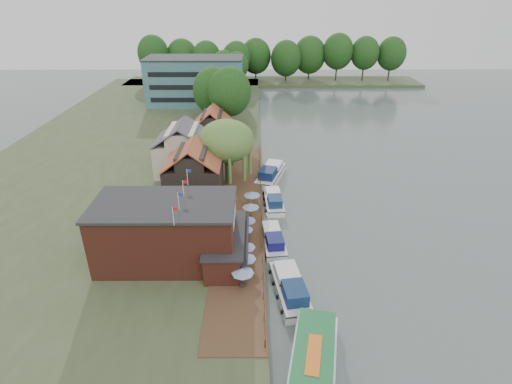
{
  "coord_description": "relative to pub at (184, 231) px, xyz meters",
  "views": [
    {
      "loc": [
        -6.17,
        -38.61,
        28.43
      ],
      "look_at": [
        -6.0,
        12.0,
        3.0
      ],
      "focal_mm": 28.0,
      "sensor_mm": 36.0,
      "label": 1
    }
  ],
  "objects": [
    {
      "name": "cruiser_1",
      "position": [
        10.08,
        4.27,
        -3.57
      ],
      "size": [
        3.83,
        9.31,
        2.16
      ],
      "primitive_type": null,
      "rotation": [
        0.0,
        0.0,
        0.1
      ],
      "color": "silver",
      "rests_on": "ground"
    },
    {
      "name": "hotel_block",
      "position": [
        -8.0,
        71.0,
        2.5
      ],
      "size": [
        25.4,
        12.4,
        12.3
      ],
      "primitive_type": null,
      "color": "#38666B",
      "rests_on": "land_bank"
    },
    {
      "name": "land_bank",
      "position": [
        -16.0,
        36.0,
        -4.15
      ],
      "size": [
        50.0,
        140.0,
        1.0
      ],
      "primitive_type": "cube",
      "color": "#384728",
      "rests_on": "ground"
    },
    {
      "name": "ground",
      "position": [
        14.0,
        1.0,
        -4.65
      ],
      "size": [
        260.0,
        260.0,
        0.0
      ],
      "primitive_type": "plane",
      "color": "#4E5A59",
      "rests_on": "ground"
    },
    {
      "name": "bank_tree_1",
      "position": [
        -1.11,
        49.43,
        3.03
      ],
      "size": [
        8.89,
        8.89,
        13.36
      ],
      "primitive_type": null,
      "color": "#143811",
      "rests_on": "land_bank"
    },
    {
      "name": "cruiser_3",
      "position": [
        10.53,
        23.92,
        -3.33
      ],
      "size": [
        6.46,
        11.29,
        2.64
      ],
      "primitive_type": null,
      "rotation": [
        0.0,
        0.0,
        -0.3
      ],
      "color": "white",
      "rests_on": "ground"
    },
    {
      "name": "umbrella_5",
      "position": [
        7.3,
        8.61,
        -2.36
      ],
      "size": [
        2.27,
        2.27,
        2.38
      ],
      "primitive_type": null,
      "color": "navy",
      "rests_on": "quay_deck"
    },
    {
      "name": "bank_tree_0",
      "position": [
        2.9,
        41.9,
        3.66
      ],
      "size": [
        8.46,
        8.46,
        14.61
      ],
      "primitive_type": null,
      "color": "#143811",
      "rests_on": "land_bank"
    },
    {
      "name": "bank_tree_3",
      "position": [
        -0.95,
        80.16,
        2.81
      ],
      "size": [
        7.01,
        7.01,
        12.92
      ],
      "primitive_type": null,
      "color": "#143811",
      "rests_on": "land_bank"
    },
    {
      "name": "cottage_c",
      "position": [
        0.0,
        34.0,
        0.6
      ],
      "size": [
        7.6,
        7.6,
        8.5
      ],
      "primitive_type": null,
      "color": "black",
      "rests_on": "land_bank"
    },
    {
      "name": "cruiser_0",
      "position": [
        11.51,
        -4.97,
        -3.43
      ],
      "size": [
        4.73,
        10.42,
        2.44
      ],
      "primitive_type": null,
      "rotation": [
        0.0,
        0.0,
        0.15
      ],
      "color": "silver",
      "rests_on": "ground"
    },
    {
      "name": "umbrella_0",
      "position": [
        6.59,
        -5.17,
        -2.36
      ],
      "size": [
        2.34,
        2.34,
        2.38
      ],
      "primitive_type": null,
      "color": "navy",
      "rests_on": "quay_deck"
    },
    {
      "name": "umbrella_2",
      "position": [
        6.77,
        -0.63,
        -2.36
      ],
      "size": [
        2.24,
        2.24,
        2.38
      ],
      "primitive_type": null,
      "color": "navy",
      "rests_on": "quay_deck"
    },
    {
      "name": "tour_boat",
      "position": [
        12.31,
        -16.01,
        -3.15
      ],
      "size": [
        6.68,
        14.28,
        3.0
      ],
      "primitive_type": null,
      "rotation": [
        0.0,
        0.0,
        -0.21
      ],
      "color": "silver",
      "rests_on": "ground"
    },
    {
      "name": "umbrella_3",
      "position": [
        6.64,
        3.03,
        -2.36
      ],
      "size": [
        2.01,
        2.01,
        2.38
      ],
      "primitive_type": null,
      "color": "navy",
      "rests_on": "quay_deck"
    },
    {
      "name": "bank_tree_4",
      "position": [
        2.44,
        87.9,
        2.12
      ],
      "size": [
        7.1,
        7.1,
        11.54
      ],
      "primitive_type": null,
      "color": "#143811",
      "rests_on": "land_bank"
    },
    {
      "name": "cruiser_2",
      "position": [
        10.64,
        14.63,
        -3.57
      ],
      "size": [
        3.4,
        9.16,
        2.15
      ],
      "primitive_type": null,
      "rotation": [
        0.0,
        0.0,
        0.05
      ],
      "color": "white",
      "rests_on": "ground"
    },
    {
      "name": "umbrella_4",
      "position": [
        6.83,
        5.21,
        -2.36
      ],
      "size": [
        2.27,
        2.27,
        2.38
      ],
      "primitive_type": null,
      "color": "navy",
      "rests_on": "quay_deck"
    },
    {
      "name": "bank_tree_2",
      "position": [
        0.69,
        57.71,
        2.23
      ],
      "size": [
        7.48,
        7.48,
        11.77
      ],
      "primitive_type": null,
      "color": "#143811",
      "rests_on": "land_bank"
    },
    {
      "name": "quay_deck",
      "position": [
        6.0,
        11.0,
        -3.6
      ],
      "size": [
        6.0,
        50.0,
        0.1
      ],
      "primitive_type": "cube",
      "color": "#47301E",
      "rests_on": "land_bank"
    },
    {
      "name": "umbrella_1",
      "position": [
        6.9,
        -2.79,
        -2.36
      ],
      "size": [
        2.17,
        2.17,
        2.38
      ],
      "primitive_type": null,
      "color": "navy",
      "rests_on": "quay_deck"
    },
    {
      "name": "pub",
      "position": [
        0.0,
        0.0,
        0.0
      ],
      "size": [
        20.0,
        11.0,
        7.3
      ],
      "primitive_type": null,
      "color": "maroon",
      "rests_on": "land_bank"
    },
    {
      "name": "cottage_a",
      "position": [
        -1.0,
        15.0,
        0.6
      ],
      "size": [
        8.6,
        7.6,
        8.5
      ],
      "primitive_type": null,
      "color": "black",
      "rests_on": "land_bank"
    },
    {
      "name": "bank_tree_5",
      "position": [
        2.04,
        96.34,
        3.2
      ],
      "size": [
        8.62,
        8.62,
        13.69
      ],
      "primitive_type": null,
      "color": "#143811",
      "rests_on": "land_bank"
    },
    {
      "name": "quay_rail",
      "position": [
        8.7,
        11.5,
        -3.15
      ],
      "size": [
        0.2,
        49.0,
        1.0
      ],
      "primitive_type": null,
      "color": "black",
      "rests_on": "land_bank"
    },
    {
      "name": "swan",
      "position": [
        13.2,
        -10.47,
        -4.43
      ],
      "size": [
        0.44,
        0.44,
        0.44
      ],
      "primitive_type": "sphere",
      "color": "white",
      "rests_on": "ground"
    },
    {
      "name": "cottage_b",
      "position": [
        -4.0,
        25.0,
        0.6
      ],
      "size": [
        9.6,
        8.6,
        8.5
      ],
      "primitive_type": null,
      "color": "beige",
      "rests_on": "land_bank"
    },
    {
      "name": "umbrella_6",
      "position": [
        7.44,
        12.11,
        -2.36
      ],
      "size": [
        2.38,
        2.38,
        2.38
      ],
      "primitive_type": null,
      "color": "navy",
      "rests_on": "quay_deck"
    },
    {
      "name": "willow",
      "position": [
        3.5,
        20.0,
        1.56
      ],
      "size": [
        8.6,
        8.6,
        10.43
      ],
      "primitive_type": null,
      "color": "#476B2D",
      "rests_on": "land_bank"
    }
  ]
}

